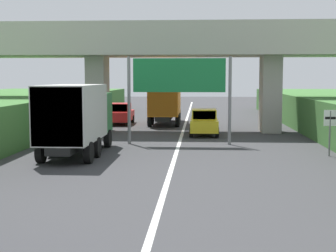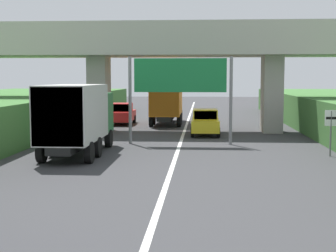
{
  "view_description": "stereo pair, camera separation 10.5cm",
  "coord_description": "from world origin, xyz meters",
  "px_view_note": "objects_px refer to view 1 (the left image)",
  "views": [
    {
      "loc": [
        1.15,
        2.15,
        3.77
      ],
      "look_at": [
        0.0,
        20.12,
        2.0
      ],
      "focal_mm": 52.7,
      "sensor_mm": 36.0,
      "label": 1
    },
    {
      "loc": [
        1.25,
        2.16,
        3.77
      ],
      "look_at": [
        0.0,
        20.12,
        2.0
      ],
      "focal_mm": 52.7,
      "sensor_mm": 36.0,
      "label": 2
    }
  ],
  "objects_px": {
    "speed_limit_sign": "(330,126)",
    "truck_green": "(77,116)",
    "overhead_highway_sign": "(179,80)",
    "car_yellow": "(204,122)",
    "truck_orange": "(166,100)",
    "car_red": "(120,114)"
  },
  "relations": [
    {
      "from": "truck_orange",
      "to": "car_yellow",
      "type": "distance_m",
      "value": 8.29
    },
    {
      "from": "overhead_highway_sign",
      "to": "car_yellow",
      "type": "xyz_separation_m",
      "value": [
        1.46,
        4.48,
        -2.76
      ]
    },
    {
      "from": "truck_orange",
      "to": "car_red",
      "type": "distance_m",
      "value": 3.83
    },
    {
      "from": "truck_green",
      "to": "truck_orange",
      "type": "height_order",
      "value": "same"
    },
    {
      "from": "overhead_highway_sign",
      "to": "car_yellow",
      "type": "height_order",
      "value": "overhead_highway_sign"
    },
    {
      "from": "truck_orange",
      "to": "car_yellow",
      "type": "xyz_separation_m",
      "value": [
        3.06,
        -7.63,
        -1.08
      ]
    },
    {
      "from": "truck_green",
      "to": "car_red",
      "type": "relative_size",
      "value": 1.78
    },
    {
      "from": "truck_green",
      "to": "truck_orange",
      "type": "xyz_separation_m",
      "value": [
        3.18,
        16.44,
        0.0
      ]
    },
    {
      "from": "truck_orange",
      "to": "car_red",
      "type": "height_order",
      "value": "truck_orange"
    },
    {
      "from": "speed_limit_sign",
      "to": "truck_green",
      "type": "bearing_deg",
      "value": -177.97
    },
    {
      "from": "speed_limit_sign",
      "to": "truck_green",
      "type": "xyz_separation_m",
      "value": [
        -12.18,
        -0.43,
        0.46
      ]
    },
    {
      "from": "speed_limit_sign",
      "to": "car_yellow",
      "type": "height_order",
      "value": "speed_limit_sign"
    },
    {
      "from": "car_yellow",
      "to": "car_red",
      "type": "xyz_separation_m",
      "value": [
        -6.7,
        7.13,
        0.0
      ]
    },
    {
      "from": "car_yellow",
      "to": "car_red",
      "type": "distance_m",
      "value": 9.78
    },
    {
      "from": "car_yellow",
      "to": "car_red",
      "type": "height_order",
      "value": "same"
    },
    {
      "from": "car_red",
      "to": "speed_limit_sign",
      "type": "bearing_deg",
      "value": -50.8
    },
    {
      "from": "car_yellow",
      "to": "car_red",
      "type": "bearing_deg",
      "value": 133.23
    },
    {
      "from": "truck_orange",
      "to": "car_red",
      "type": "bearing_deg",
      "value": -172.13
    },
    {
      "from": "truck_orange",
      "to": "car_red",
      "type": "xyz_separation_m",
      "value": [
        -3.64,
        -0.5,
        -1.08
      ]
    },
    {
      "from": "car_yellow",
      "to": "truck_green",
      "type": "bearing_deg",
      "value": -125.32
    },
    {
      "from": "car_yellow",
      "to": "truck_orange",
      "type": "bearing_deg",
      "value": 111.86
    },
    {
      "from": "truck_green",
      "to": "speed_limit_sign",
      "type": "bearing_deg",
      "value": 2.03
    }
  ]
}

